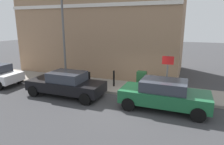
{
  "coord_description": "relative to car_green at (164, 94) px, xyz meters",
  "views": [
    {
      "loc": [
        -9.6,
        -2.48,
        4.05
      ],
      "look_at": [
        1.21,
        1.7,
        1.2
      ],
      "focal_mm": 31.66,
      "sensor_mm": 36.0,
      "label": 1
    }
  ],
  "objects": [
    {
      "name": "utility_cabinet",
      "position": [
        2.03,
        1.56,
        -0.08
      ],
      "size": [
        0.46,
        0.61,
        1.15
      ],
      "color": "#1E4C28",
      "rests_on": "sidewalk"
    },
    {
      "name": "bollard_far_kerb",
      "position": [
        1.27,
        4.69,
        -0.06
      ],
      "size": [
        0.14,
        0.14,
        1.04
      ],
      "color": "black",
      "rests_on": "sidewalk"
    },
    {
      "name": "car_green",
      "position": [
        0.0,
        0.0,
        0.0
      ],
      "size": [
        1.88,
        4.19,
        1.46
      ],
      "rotation": [
        0.0,
        0.0,
        1.56
      ],
      "color": "#195933",
      "rests_on": "ground"
    },
    {
      "name": "bollard_near_cabinet",
      "position": [
        2.13,
        3.38,
        -0.06
      ],
      "size": [
        0.14,
        0.14,
        1.04
      ],
      "color": "black",
      "rests_on": "sidewalk"
    },
    {
      "name": "corner_building",
      "position": [
        7.02,
        6.06,
        3.91
      ],
      "size": [
        7.13,
        12.98,
        9.34
      ],
      "color": "#937256",
      "rests_on": "ground"
    },
    {
      "name": "car_black",
      "position": [
        -0.15,
        5.44,
        -0.03
      ],
      "size": [
        1.8,
        4.46,
        1.42
      ],
      "rotation": [
        0.0,
        0.0,
        1.57
      ],
      "color": "black",
      "rests_on": "ground"
    },
    {
      "name": "ground",
      "position": [
        0.31,
        1.57,
        -0.76
      ],
      "size": [
        80.0,
        80.0,
        0.0
      ],
      "primitive_type": "plane",
      "color": "#38383A"
    },
    {
      "name": "street_sign",
      "position": [
        1.3,
        0.03,
        0.9
      ],
      "size": [
        0.08,
        0.6,
        2.3
      ],
      "color": "#59595B",
      "rests_on": "sidewalk"
    },
    {
      "name": "sidewalk",
      "position": [
        2.27,
        7.57,
        -0.69
      ],
      "size": [
        2.49,
        30.0,
        0.15
      ],
      "primitive_type": "cube",
      "color": "gray",
      "rests_on": "ground"
    },
    {
      "name": "lamppost",
      "position": [
        2.21,
        7.06,
        2.54
      ],
      "size": [
        0.2,
        0.44,
        5.72
      ],
      "color": "#59595B",
      "rests_on": "sidewalk"
    }
  ]
}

